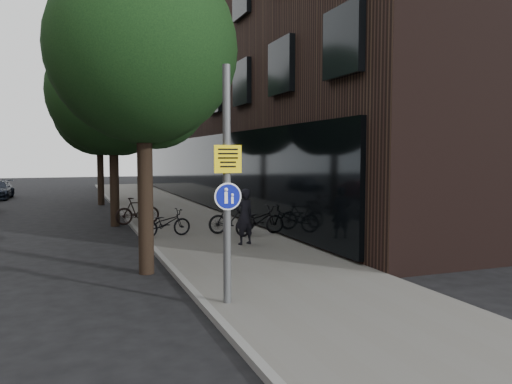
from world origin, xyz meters
name	(u,v)px	position (x,y,z in m)	size (l,w,h in m)	color
ground	(336,319)	(0.00, 0.00, 0.00)	(120.00, 120.00, 0.00)	black
sidewalk	(204,232)	(0.25, 10.00, 0.06)	(4.50, 60.00, 0.12)	#5B5955
curb_edge	(141,235)	(-2.00, 10.00, 0.07)	(0.15, 60.00, 0.13)	slate
building_right_dark_brick	(281,57)	(8.50, 22.00, 9.00)	(12.00, 40.00, 18.00)	black
street_tree_near	(145,58)	(-2.53, 4.64, 5.11)	(4.40, 4.40, 7.50)	black
street_tree_mid	(114,97)	(-2.53, 13.14, 5.11)	(5.00, 5.00, 7.80)	black
street_tree_far	(100,114)	(-2.53, 22.14, 5.11)	(5.00, 5.00, 7.80)	black
signpost	(227,184)	(-1.60, 1.21, 2.30)	(0.50, 0.14, 4.33)	#595B5E
pedestrian	(244,217)	(0.66, 6.73, 0.97)	(0.62, 0.41, 1.70)	black
parked_bike_facade_near	(259,220)	(1.71, 8.26, 0.62)	(0.66, 1.90, 1.00)	black
parked_bike_facade_far	(232,218)	(0.99, 8.96, 0.64)	(0.49, 1.72, 1.04)	black
parked_bike_curb_near	(165,223)	(-1.32, 9.00, 0.58)	(0.61, 1.74, 0.91)	black
parked_bike_curb_far	(138,211)	(-1.80, 12.35, 0.65)	(0.50, 1.76, 1.06)	black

